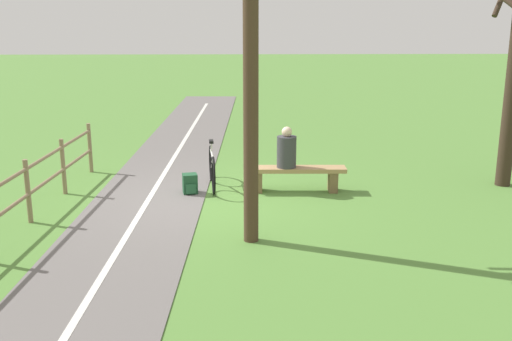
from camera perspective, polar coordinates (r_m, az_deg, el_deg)
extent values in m
plane|color=#548438|center=(11.01, -5.10, -2.81)|extent=(80.00, 80.00, 0.00)
cube|color=#66605E|center=(7.50, -15.75, -11.94)|extent=(3.19, 36.05, 0.02)
cube|color=silver|center=(7.49, -15.76, -11.87)|extent=(1.14, 31.99, 0.00)
cube|color=#A88456|center=(11.42, 3.77, 0.12)|extent=(1.91, 0.41, 0.08)
cube|color=brown|center=(11.55, 7.28, -1.01)|extent=(0.17, 0.33, 0.39)
cube|color=brown|center=(11.45, 0.19, -1.03)|extent=(0.17, 0.33, 0.39)
cylinder|color=#38383D|center=(11.33, 2.91, 1.77)|extent=(0.37, 0.37, 0.59)
sphere|color=beige|center=(11.25, 2.93, 3.68)|extent=(0.19, 0.19, 0.19)
torus|color=black|center=(11.25, -4.04, -0.48)|extent=(0.11, 0.72, 0.72)
torus|color=black|center=(12.21, -4.29, 0.72)|extent=(0.11, 0.72, 0.72)
cylinder|color=silver|center=(11.66, -4.20, 1.59)|extent=(0.12, 0.84, 0.04)
cylinder|color=silver|center=(11.55, -4.15, 0.69)|extent=(0.10, 0.61, 0.34)
cylinder|color=silver|center=(11.78, -4.24, 2.23)|extent=(0.03, 0.03, 0.20)
cube|color=black|center=(11.75, -4.25, 2.75)|extent=(0.10, 0.21, 0.05)
cube|color=#1E4C2D|center=(11.36, -6.26, -1.27)|extent=(0.31, 0.29, 0.38)
cube|color=#245B37|center=(11.24, -6.17, -1.75)|extent=(0.19, 0.08, 0.17)
cylinder|color=#847051|center=(13.25, -15.44, 2.07)|extent=(0.08, 0.08, 1.05)
cylinder|color=#847051|center=(11.77, -17.77, 0.35)|extent=(0.08, 0.08, 1.05)
cylinder|color=#847051|center=(10.33, -20.77, -1.86)|extent=(0.08, 0.08, 1.05)
cylinder|color=#38281E|center=(12.56, 23.00, 6.08)|extent=(0.29, 0.29, 3.34)
cylinder|color=#473323|center=(8.55, -0.49, 6.09)|extent=(0.22, 0.22, 4.04)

